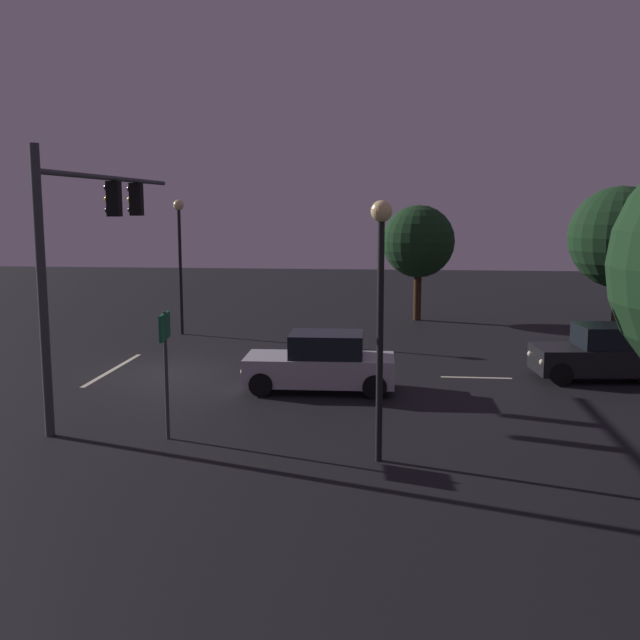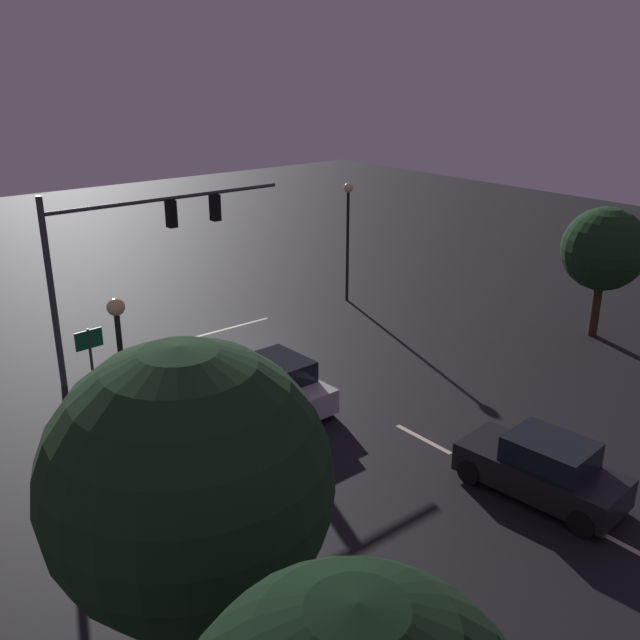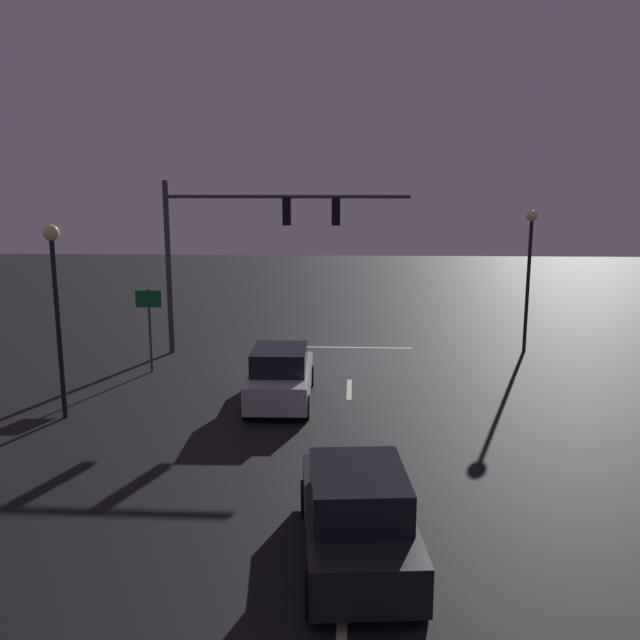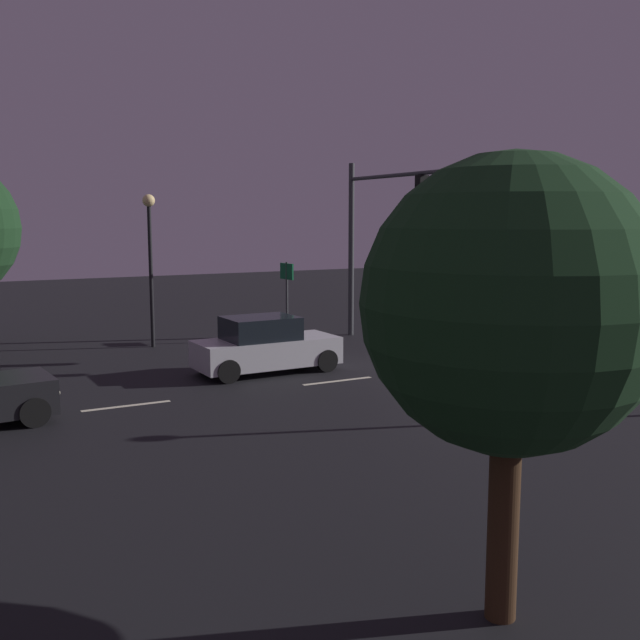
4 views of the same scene
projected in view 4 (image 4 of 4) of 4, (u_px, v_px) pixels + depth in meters
ground_plane at (450, 368)px, 22.96m from camera, size 80.00×80.00×0.00m
traffic_signal_assembly at (395, 214)px, 26.09m from camera, size 9.37×0.47×6.70m
lane_dash_far at (337, 381)px, 21.10m from camera, size 0.16×2.20×0.01m
lane_dash_mid at (127, 406)px, 18.32m from camera, size 0.16×2.20×0.01m
stop_bar at (494, 362)px, 23.78m from camera, size 5.00×0.16×0.01m
car_approaching at (265, 346)px, 22.21m from camera, size 2.00×4.41×1.70m
street_lamp_right_kerb at (150, 242)px, 26.16m from camera, size 0.44×0.44×5.44m
route_sign at (287, 284)px, 27.76m from camera, size 0.90×0.13×2.98m
tree_left_far at (511, 306)px, 8.15m from camera, size 3.36×3.36×5.38m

